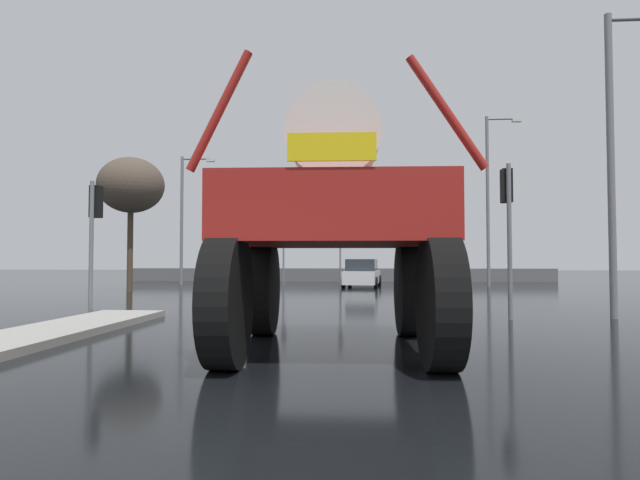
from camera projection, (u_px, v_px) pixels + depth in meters
ground_plane at (321, 296)px, 21.54m from camera, size 120.00×120.00×0.00m
median_island at (20, 339)px, 9.32m from camera, size 1.65×9.36×0.15m
oversize_sprayer at (334, 224)px, 8.77m from camera, size 3.97×5.27×4.24m
sedan_ahead at (362, 274)px, 29.40m from camera, size 2.21×4.25×1.52m
traffic_signal_near_left at (95, 218)px, 14.10m from camera, size 0.24×0.54×3.52m
traffic_signal_near_right at (507, 206)px, 13.28m from camera, size 0.24×0.54×3.82m
traffic_signal_far_left at (340, 236)px, 32.49m from camera, size 0.24×0.55×3.99m
traffic_signal_far_right at (284, 240)px, 32.76m from camera, size 0.24×0.55×3.67m
streetlight_near_right at (615, 149)px, 13.47m from camera, size 1.58×0.24×7.70m
streetlight_far_left at (184, 213)px, 32.24m from camera, size 2.08×0.24×7.71m
streetlight_far_right at (490, 193)px, 29.59m from camera, size 1.96×0.24×9.43m
bare_tree_left at (131, 186)px, 25.17m from camera, size 3.06×3.06×6.29m
roadside_barrier at (338, 275)px, 37.07m from camera, size 29.39×0.24×0.90m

